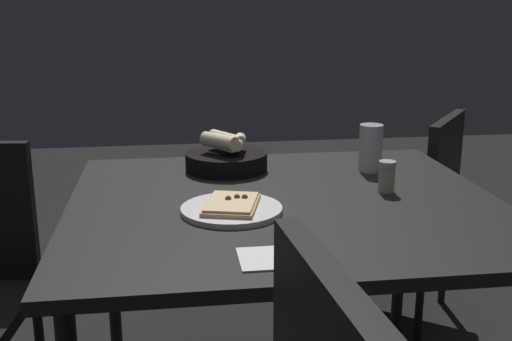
{
  "coord_description": "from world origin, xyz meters",
  "views": [
    {
      "loc": [
        0.29,
        1.54,
        1.26
      ],
      "look_at": [
        0.07,
        -0.05,
        0.82
      ],
      "focal_mm": 44.26,
      "sensor_mm": 36.0,
      "label": 1
    }
  ],
  "objects_px": {
    "bread_basket": "(226,158)",
    "pizza_plate": "(232,208)",
    "pepper_shaker": "(387,178)",
    "chair_spare": "(410,204)",
    "beer_glass": "(370,151)",
    "dining_table": "(285,222)"
  },
  "relations": [
    {
      "from": "dining_table",
      "to": "pepper_shaker",
      "type": "relative_size",
      "value": 12.89
    },
    {
      "from": "dining_table",
      "to": "chair_spare",
      "type": "relative_size",
      "value": 1.34
    },
    {
      "from": "dining_table",
      "to": "pepper_shaker",
      "type": "distance_m",
      "value": 0.3
    },
    {
      "from": "beer_glass",
      "to": "pizza_plate",
      "type": "bearing_deg",
      "value": 35.68
    },
    {
      "from": "dining_table",
      "to": "bread_basket",
      "type": "xyz_separation_m",
      "value": [
        0.13,
        -0.32,
        0.1
      ]
    },
    {
      "from": "dining_table",
      "to": "beer_glass",
      "type": "bearing_deg",
      "value": -140.89
    },
    {
      "from": "dining_table",
      "to": "beer_glass",
      "type": "xyz_separation_m",
      "value": [
        -0.31,
        -0.25,
        0.12
      ]
    },
    {
      "from": "bread_basket",
      "to": "pepper_shaker",
      "type": "relative_size",
      "value": 2.88
    },
    {
      "from": "bread_basket",
      "to": "pepper_shaker",
      "type": "height_order",
      "value": "bread_basket"
    },
    {
      "from": "dining_table",
      "to": "pizza_plate",
      "type": "xyz_separation_m",
      "value": [
        0.15,
        0.08,
        0.07
      ]
    },
    {
      "from": "pizza_plate",
      "to": "chair_spare",
      "type": "relative_size",
      "value": 0.3
    },
    {
      "from": "pepper_shaker",
      "to": "bread_basket",
      "type": "bearing_deg",
      "value": -35.39
    },
    {
      "from": "bread_basket",
      "to": "chair_spare",
      "type": "bearing_deg",
      "value": -153.58
    },
    {
      "from": "dining_table",
      "to": "beer_glass",
      "type": "distance_m",
      "value": 0.42
    },
    {
      "from": "dining_table",
      "to": "pepper_shaker",
      "type": "xyz_separation_m",
      "value": [
        -0.28,
        -0.03,
        0.1
      ]
    },
    {
      "from": "pepper_shaker",
      "to": "chair_spare",
      "type": "xyz_separation_m",
      "value": [
        -0.35,
        -0.67,
        -0.31
      ]
    },
    {
      "from": "bread_basket",
      "to": "pizza_plate",
      "type": "bearing_deg",
      "value": 86.62
    },
    {
      "from": "bread_basket",
      "to": "pepper_shaker",
      "type": "distance_m",
      "value": 0.5
    },
    {
      "from": "beer_glass",
      "to": "pepper_shaker",
      "type": "xyz_separation_m",
      "value": [
        0.02,
        0.22,
        -0.02
      ]
    },
    {
      "from": "beer_glass",
      "to": "chair_spare",
      "type": "xyz_separation_m",
      "value": [
        -0.32,
        -0.45,
        -0.33
      ]
    },
    {
      "from": "pizza_plate",
      "to": "bread_basket",
      "type": "distance_m",
      "value": 0.4
    },
    {
      "from": "pizza_plate",
      "to": "beer_glass",
      "type": "bearing_deg",
      "value": -144.32
    }
  ]
}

